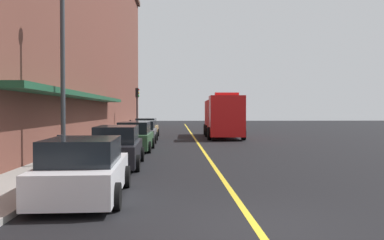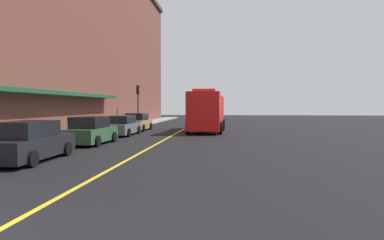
{
  "view_description": "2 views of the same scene",
  "coord_description": "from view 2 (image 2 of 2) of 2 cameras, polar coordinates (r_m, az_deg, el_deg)",
  "views": [
    {
      "loc": [
        -1.57,
        -7.95,
        2.28
      ],
      "look_at": [
        -0.12,
        27.32,
        1.44
      ],
      "focal_mm": 37.88,
      "sensor_mm": 36.0,
      "label": 1
    },
    {
      "loc": [
        4.16,
        -5.16,
        2.29
      ],
      "look_at": [
        0.75,
        29.23,
        0.88
      ],
      "focal_mm": 32.86,
      "sensor_mm": 36.0,
      "label": 2
    }
  ],
  "objects": [
    {
      "name": "ground_plane",
      "position": [
        30.53,
        -2.19,
        -1.97
      ],
      "size": [
        112.0,
        112.0,
        0.0
      ],
      "primitive_type": "plane",
      "color": "black"
    },
    {
      "name": "parked_car_1",
      "position": [
        15.96,
        -24.8,
        -3.3
      ],
      "size": [
        2.05,
        4.93,
        1.66
      ],
      "rotation": [
        0.0,
        0.0,
        1.6
      ],
      "color": "black",
      "rests_on": "ground"
    },
    {
      "name": "parked_car_3",
      "position": [
        27.67,
        -11.34,
        -0.94
      ],
      "size": [
        2.11,
        4.85,
        1.54
      ],
      "rotation": [
        0.0,
        0.0,
        1.58
      ],
      "color": "#595B60",
      "rests_on": "ground"
    },
    {
      "name": "sidewalk_left",
      "position": [
        31.97,
        -13.27,
        -1.7
      ],
      "size": [
        2.4,
        70.0,
        0.15
      ],
      "primitive_type": "cube",
      "color": "gray",
      "rests_on": "ground"
    },
    {
      "name": "traffic_light_near",
      "position": [
        38.03,
        -8.75,
        3.61
      ],
      "size": [
        0.38,
        0.36,
        4.3
      ],
      "color": "#232326",
      "rests_on": "sidewalk_left"
    },
    {
      "name": "parked_car_2",
      "position": [
        21.66,
        -16.08,
        -1.77
      ],
      "size": [
        2.08,
        4.37,
        1.64
      ],
      "rotation": [
        0.0,
        0.0,
        1.55
      ],
      "color": "#2D5133",
      "rests_on": "ground"
    },
    {
      "name": "parking_meter_0",
      "position": [
        19.65,
        -23.32,
        -1.44
      ],
      "size": [
        0.14,
        0.18,
        1.33
      ],
      "color": "#4C4C51",
      "rests_on": "sidewalk_left"
    },
    {
      "name": "brick_building_left",
      "position": [
        34.03,
        -23.27,
        14.48
      ],
      "size": [
        9.99,
        64.0,
        19.1
      ],
      "color": "brown",
      "rests_on": "ground"
    },
    {
      "name": "parking_meter_1",
      "position": [
        32.82,
        -11.19,
        0.14
      ],
      "size": [
        0.14,
        0.18,
        1.33
      ],
      "color": "#4C4C51",
      "rests_on": "sidewalk_left"
    },
    {
      "name": "fire_truck",
      "position": [
        31.4,
        2.51,
        1.32
      ],
      "size": [
        3.13,
        9.48,
        3.64
      ],
      "rotation": [
        0.0,
        0.0,
        -1.6
      ],
      "color": "red",
      "rests_on": "ground"
    },
    {
      "name": "parked_car_4",
      "position": [
        32.77,
        -8.82,
        -0.37
      ],
      "size": [
        2.07,
        4.25,
        1.62
      ],
      "rotation": [
        0.0,
        0.0,
        1.54
      ],
      "color": "#A5844C",
      "rests_on": "ground"
    },
    {
      "name": "lane_center_stripe",
      "position": [
        30.53,
        -2.19,
        -1.96
      ],
      "size": [
        0.16,
        70.0,
        0.01
      ],
      "primitive_type": "cube",
      "color": "gold",
      "rests_on": "ground"
    }
  ]
}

